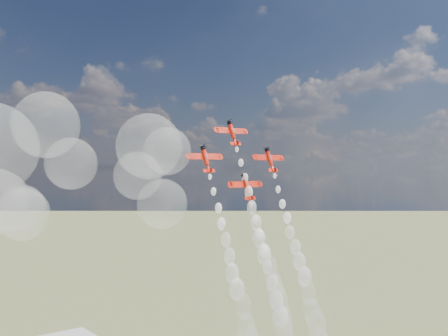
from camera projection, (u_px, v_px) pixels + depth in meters
plane_lead at (232, 133)px, 165.10m from camera, size 11.93×5.51×8.11m
plane_left at (206, 159)px, 154.33m from camera, size 11.93×5.51×8.11m
plane_right at (270, 159)px, 170.50m from camera, size 11.93×5.51×8.11m
plane_slot at (247, 186)px, 159.73m from camera, size 11.93×5.51×8.11m
smoke_trail_lead at (272, 279)px, 151.40m from camera, size 5.23×22.41×51.87m
smoke_trail_left at (245, 319)px, 140.60m from camera, size 5.58×22.94×51.05m
smoke_trail_right at (310, 304)px, 156.80m from camera, size 5.55×22.24×52.03m
drifted_smoke_cloud at (78, 165)px, 134.71m from camera, size 64.66×37.32×37.24m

